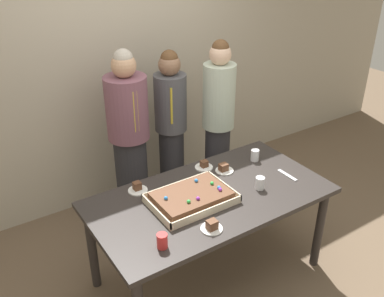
# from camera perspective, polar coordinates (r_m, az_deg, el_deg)

# --- Properties ---
(ground_plane) EXTENTS (12.00, 12.00, 0.00)m
(ground_plane) POSITION_cam_1_polar(r_m,az_deg,el_deg) (3.74, 2.20, -16.26)
(ground_plane) COLOR brown
(interior_back_panel) EXTENTS (8.00, 0.12, 3.00)m
(interior_back_panel) POSITION_cam_1_polar(r_m,az_deg,el_deg) (4.23, -10.32, 12.35)
(interior_back_panel) COLOR #B2A893
(interior_back_panel) RESTS_ON ground_plane
(party_table) EXTENTS (1.81, 0.96, 0.79)m
(party_table) POSITION_cam_1_polar(r_m,az_deg,el_deg) (3.29, 2.42, -7.49)
(party_table) COLOR #2D2826
(party_table) RESTS_ON ground_plane
(sheet_cake) EXTENTS (0.60, 0.42, 0.10)m
(sheet_cake) POSITION_cam_1_polar(r_m,az_deg,el_deg) (3.15, -0.06, -6.53)
(sheet_cake) COLOR beige
(sheet_cake) RESTS_ON party_table
(plated_slice_near_left) EXTENTS (0.15, 0.15, 0.06)m
(plated_slice_near_left) POSITION_cam_1_polar(r_m,az_deg,el_deg) (3.57, 1.61, -2.32)
(plated_slice_near_left) COLOR white
(plated_slice_near_left) RESTS_ON party_table
(plated_slice_near_right) EXTENTS (0.15, 0.15, 0.07)m
(plated_slice_near_right) POSITION_cam_1_polar(r_m,az_deg,el_deg) (3.30, -7.26, -5.27)
(plated_slice_near_right) COLOR white
(plated_slice_near_right) RESTS_ON party_table
(plated_slice_far_left) EXTENTS (0.15, 0.15, 0.07)m
(plated_slice_far_left) POSITION_cam_1_polar(r_m,az_deg,el_deg) (2.90, 2.65, -10.34)
(plated_slice_far_left) COLOR white
(plated_slice_far_left) RESTS_ON party_table
(plated_slice_far_right) EXTENTS (0.15, 0.15, 0.07)m
(plated_slice_far_right) POSITION_cam_1_polar(r_m,az_deg,el_deg) (3.53, 4.27, -2.71)
(plated_slice_far_right) COLOR white
(plated_slice_far_right) RESTS_ON party_table
(drink_cup_nearest) EXTENTS (0.07, 0.07, 0.10)m
(drink_cup_nearest) POSITION_cam_1_polar(r_m,az_deg,el_deg) (3.33, 9.03, -4.57)
(drink_cup_nearest) COLOR white
(drink_cup_nearest) RESTS_ON party_table
(drink_cup_middle) EXTENTS (0.07, 0.07, 0.10)m
(drink_cup_middle) POSITION_cam_1_polar(r_m,az_deg,el_deg) (2.75, -3.99, -12.17)
(drink_cup_middle) COLOR red
(drink_cup_middle) RESTS_ON party_table
(drink_cup_far_end) EXTENTS (0.07, 0.07, 0.10)m
(drink_cup_far_end) POSITION_cam_1_polar(r_m,az_deg,el_deg) (3.70, 8.37, -0.89)
(drink_cup_far_end) COLOR white
(drink_cup_far_end) RESTS_ON party_table
(cake_server_utensil) EXTENTS (0.03, 0.20, 0.01)m
(cake_server_utensil) POSITION_cam_1_polar(r_m,az_deg,el_deg) (3.56, 12.56, -3.48)
(cake_server_utensil) COLOR silver
(cake_server_utensil) RESTS_ON party_table
(person_serving_front) EXTENTS (0.38, 0.38, 1.69)m
(person_serving_front) POSITION_cam_1_polar(r_m,az_deg,el_deg) (3.94, -8.36, 1.41)
(person_serving_front) COLOR #28282D
(person_serving_front) RESTS_ON ground_plane
(person_green_shirt_behind) EXTENTS (0.31, 0.31, 1.69)m
(person_green_shirt_behind) POSITION_cam_1_polar(r_m,az_deg,el_deg) (4.15, 3.50, 3.51)
(person_green_shirt_behind) COLOR #28282D
(person_green_shirt_behind) RESTS_ON ground_plane
(person_striped_tie_right) EXTENTS (0.31, 0.31, 1.60)m
(person_striped_tie_right) POSITION_cam_1_polar(r_m,az_deg,el_deg) (4.19, -2.81, 2.95)
(person_striped_tie_right) COLOR #28282D
(person_striped_tie_right) RESTS_ON ground_plane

